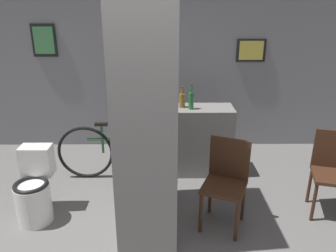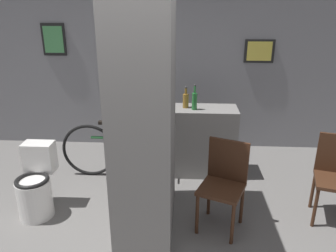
{
  "view_description": "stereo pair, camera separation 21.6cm",
  "coord_description": "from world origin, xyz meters",
  "px_view_note": "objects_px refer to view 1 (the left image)",
  "views": [
    {
      "loc": [
        0.21,
        -2.43,
        2.23
      ],
      "look_at": [
        0.23,
        0.95,
        0.95
      ],
      "focal_mm": 35.0,
      "sensor_mm": 36.0,
      "label": 1
    },
    {
      "loc": [
        0.43,
        -2.42,
        2.23
      ],
      "look_at": [
        0.23,
        0.95,
        0.95
      ],
      "focal_mm": 35.0,
      "sensor_mm": 36.0,
      "label": 2
    }
  ],
  "objects_px": {
    "chair_near_pillar": "(226,179)",
    "bicycle": "(121,152)",
    "toilet": "(34,191)",
    "bottle_tall": "(191,100)",
    "chair_by_doorway": "(333,169)"
  },
  "relations": [
    {
      "from": "chair_near_pillar",
      "to": "bicycle",
      "type": "relative_size",
      "value": 0.55
    },
    {
      "from": "toilet",
      "to": "bicycle",
      "type": "distance_m",
      "value": 1.21
    },
    {
      "from": "toilet",
      "to": "bottle_tall",
      "type": "height_order",
      "value": "bottle_tall"
    },
    {
      "from": "chair_near_pillar",
      "to": "toilet",
      "type": "bearing_deg",
      "value": -160.11
    },
    {
      "from": "toilet",
      "to": "chair_near_pillar",
      "type": "bearing_deg",
      "value": -2.51
    },
    {
      "from": "toilet",
      "to": "chair_near_pillar",
      "type": "xyz_separation_m",
      "value": [
        2.03,
        -0.09,
        0.19
      ]
    },
    {
      "from": "chair_near_pillar",
      "to": "bicycle",
      "type": "distance_m",
      "value": 1.56
    },
    {
      "from": "toilet",
      "to": "bicycle",
      "type": "relative_size",
      "value": 0.46
    },
    {
      "from": "chair_near_pillar",
      "to": "chair_by_doorway",
      "type": "relative_size",
      "value": 1.0
    },
    {
      "from": "chair_near_pillar",
      "to": "chair_by_doorway",
      "type": "distance_m",
      "value": 1.23
    },
    {
      "from": "bicycle",
      "to": "bottle_tall",
      "type": "distance_m",
      "value": 1.14
    },
    {
      "from": "chair_near_pillar",
      "to": "chair_by_doorway",
      "type": "height_order",
      "value": "same"
    },
    {
      "from": "toilet",
      "to": "chair_by_doorway",
      "type": "height_order",
      "value": "chair_by_doorway"
    },
    {
      "from": "bicycle",
      "to": "chair_by_doorway",
      "type": "bearing_deg",
      "value": -17.35
    },
    {
      "from": "chair_near_pillar",
      "to": "bottle_tall",
      "type": "distance_m",
      "value": 1.24
    }
  ]
}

